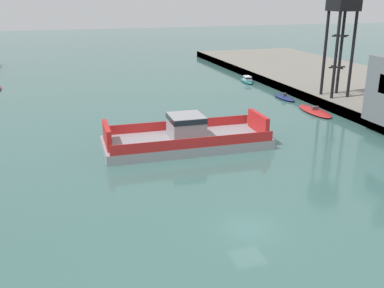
{
  "coord_description": "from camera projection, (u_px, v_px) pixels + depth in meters",
  "views": [
    {
      "loc": [
        -12.58,
        -25.83,
        16.43
      ],
      "look_at": [
        0.0,
        14.02,
        2.0
      ],
      "focal_mm": 40.76,
      "sensor_mm": 36.0,
      "label": 1
    }
  ],
  "objects": [
    {
      "name": "ground_plane",
      "position": [
        249.0,
        228.0,
        32.23
      ],
      "size": [
        400.0,
        400.0,
        0.0
      ],
      "primitive_type": "plane",
      "color": "#3D6660"
    },
    {
      "name": "chain_ferry",
      "position": [
        186.0,
        138.0,
        48.93
      ],
      "size": [
        18.66,
        7.59,
        3.77
      ],
      "color": "#939399",
      "rests_on": "ground"
    },
    {
      "name": "moored_boat_near_right",
      "position": [
        315.0,
        111.0,
        63.6
      ],
      "size": [
        3.01,
        7.97,
        0.95
      ],
      "color": "red",
      "rests_on": "ground"
    },
    {
      "name": "moored_boat_mid_left",
      "position": [
        247.0,
        80.0,
        85.28
      ],
      "size": [
        2.41,
        5.83,
        1.28
      ],
      "color": "#237075",
      "rests_on": "ground"
    },
    {
      "name": "moored_boat_far_left",
      "position": [
        284.0,
        97.0,
        71.78
      ],
      "size": [
        1.96,
        5.68,
        1.01
      ],
      "color": "navy",
      "rests_on": "ground"
    },
    {
      "name": "crane_tower",
      "position": [
        343.0,
        10.0,
        63.73
      ],
      "size": [
        3.68,
        3.68,
        15.82
      ],
      "color": "black",
      "rests_on": "quay_right"
    }
  ]
}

